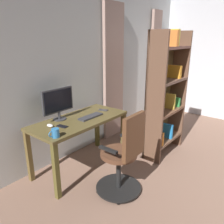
# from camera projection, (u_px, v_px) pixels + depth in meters

# --- Properties ---
(back_room_partition) EXTENTS (5.67, 0.10, 2.87)m
(back_room_partition) POSITION_uv_depth(u_px,v_px,m) (88.00, 62.00, 3.63)
(back_room_partition) COLOR silver
(back_room_partition) RESTS_ON ground
(curtain_left_panel) EXTENTS (0.36, 0.06, 2.38)m
(curtain_left_panel) POSITION_uv_depth(u_px,v_px,m) (154.00, 66.00, 5.16)
(curtain_left_panel) COLOR tan
(curtain_left_panel) RESTS_ON ground
(curtain_right_panel) EXTENTS (0.52, 0.06, 2.38)m
(curtain_right_panel) POSITION_uv_depth(u_px,v_px,m) (114.00, 74.00, 4.03)
(curtain_right_panel) COLOR tan
(curtain_right_panel) RESTS_ON ground
(desk) EXTENTS (1.38, 0.64, 0.75)m
(desk) POSITION_uv_depth(u_px,v_px,m) (80.00, 126.00, 3.10)
(desk) COLOR brown
(desk) RESTS_ON ground
(office_chair) EXTENTS (0.56, 0.56, 1.04)m
(office_chair) POSITION_uv_depth(u_px,v_px,m) (123.00, 158.00, 2.61)
(office_chair) COLOR black
(office_chair) RESTS_ON ground
(computer_monitor) EXTENTS (0.48, 0.18, 0.43)m
(computer_monitor) POSITION_uv_depth(u_px,v_px,m) (58.00, 102.00, 2.98)
(computer_monitor) COLOR #333338
(computer_monitor) RESTS_ON desk
(computer_keyboard) EXTENTS (0.38, 0.12, 0.02)m
(computer_keyboard) POSITION_uv_depth(u_px,v_px,m) (91.00, 117.00, 3.12)
(computer_keyboard) COLOR #333338
(computer_keyboard) RESTS_ON desk
(computer_mouse) EXTENTS (0.06, 0.10, 0.04)m
(computer_mouse) POSITION_uv_depth(u_px,v_px,m) (50.00, 126.00, 2.79)
(computer_mouse) COLOR white
(computer_mouse) RESTS_ON desk
(cell_phone_by_monitor) EXTENTS (0.09, 0.15, 0.01)m
(cell_phone_by_monitor) POSITION_uv_depth(u_px,v_px,m) (62.00, 126.00, 2.80)
(cell_phone_by_monitor) COLOR black
(cell_phone_by_monitor) RESTS_ON desk
(cell_phone_face_up) EXTENTS (0.11, 0.16, 0.01)m
(cell_phone_face_up) POSITION_uv_depth(u_px,v_px,m) (103.00, 110.00, 3.43)
(cell_phone_face_up) COLOR #333338
(cell_phone_face_up) RESTS_ON desk
(mug_coffee) EXTENTS (0.13, 0.09, 0.10)m
(mug_coffee) POSITION_uv_depth(u_px,v_px,m) (55.00, 133.00, 2.49)
(mug_coffee) COLOR teal
(mug_coffee) RESTS_ON desk
(bookshelf) EXTENTS (0.82, 0.30, 1.93)m
(bookshelf) POSITION_uv_depth(u_px,v_px,m) (164.00, 94.00, 3.46)
(bookshelf) COLOR brown
(bookshelf) RESTS_ON ground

